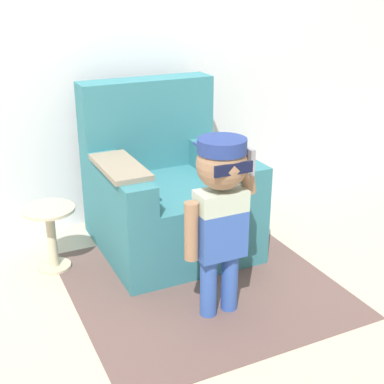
# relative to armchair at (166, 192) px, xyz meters

# --- Properties ---
(ground_plane) EXTENTS (10.00, 10.00, 0.00)m
(ground_plane) POSITION_rel_armchair_xyz_m (0.02, -0.22, -0.36)
(ground_plane) COLOR #BCB29E
(wall_back) EXTENTS (10.00, 0.05, 2.60)m
(wall_back) POSITION_rel_armchair_xyz_m (0.02, 0.56, 0.94)
(wall_back) COLOR silver
(wall_back) RESTS_ON ground_plane
(armchair) EXTENTS (0.92, 0.97, 1.05)m
(armchair) POSITION_rel_armchair_xyz_m (0.00, 0.00, 0.00)
(armchair) COLOR teal
(armchair) RESTS_ON ground_plane
(person_child) EXTENTS (0.39, 0.29, 0.96)m
(person_child) POSITION_rel_armchair_xyz_m (-0.07, -0.88, 0.28)
(person_child) COLOR #3356AD
(person_child) RESTS_ON ground_plane
(side_table) EXTENTS (0.31, 0.31, 0.40)m
(side_table) POSITION_rel_armchair_xyz_m (-0.76, -0.03, -0.12)
(side_table) COLOR beige
(side_table) RESTS_ON ground_plane
(rug) EXTENTS (1.45, 1.45, 0.01)m
(rug) POSITION_rel_armchair_xyz_m (-0.03, -0.59, -0.36)
(rug) COLOR brown
(rug) RESTS_ON ground_plane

